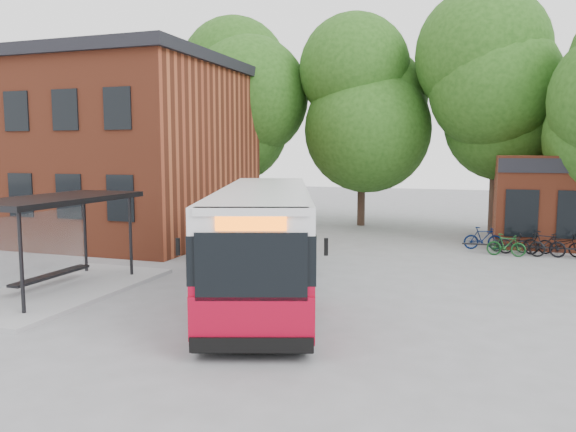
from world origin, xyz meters
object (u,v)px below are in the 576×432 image
(bicycle_6, at_px, (561,244))
(bus_shelter, at_px, (58,245))
(city_bus, at_px, (265,239))
(bicycle_2, at_px, (510,243))
(bicycle_5, at_px, (544,244))
(bicycle_3, at_px, (506,245))
(bicycle_1, at_px, (483,238))
(bicycle_4, at_px, (521,243))

(bicycle_6, bearing_deg, bus_shelter, 147.52)
(city_bus, relative_size, bicycle_2, 8.04)
(bicycle_5, bearing_deg, bicycle_6, -40.56)
(bicycle_3, relative_size, bicycle_6, 0.85)
(city_bus, bearing_deg, bicycle_1, 37.83)
(city_bus, xyz_separation_m, bicycle_2, (7.41, 9.16, -1.15))
(bicycle_5, bearing_deg, bicycle_3, 132.75)
(bicycle_1, xyz_separation_m, bicycle_6, (2.95, -0.54, -0.02))
(bicycle_2, bearing_deg, bicycle_3, 168.70)
(city_bus, height_order, bicycle_3, city_bus)
(bicycle_1, xyz_separation_m, bicycle_5, (2.30, -0.85, 0.02))
(bicycle_5, bearing_deg, city_bus, 158.96)
(city_bus, xyz_separation_m, bicycle_6, (9.32, 8.96, -1.09))
(bus_shelter, bearing_deg, bicycle_2, 41.32)
(bicycle_2, bearing_deg, bicycle_6, -96.66)
(bicycle_2, relative_size, bicycle_4, 0.82)
(bicycle_5, xyz_separation_m, bicycle_6, (0.65, 0.31, -0.04))
(bicycle_2, height_order, bicycle_6, bicycle_6)
(bicycle_6, bearing_deg, bicycle_4, 124.70)
(bicycle_2, bearing_deg, bus_shelter, 130.44)
(city_bus, relative_size, bicycle_4, 6.62)
(city_bus, bearing_deg, bicycle_6, 25.52)
(bicycle_4, bearing_deg, bus_shelter, 146.54)
(bicycle_1, bearing_deg, city_bus, 136.28)
(bus_shelter, xyz_separation_m, bicycle_3, (12.88, 10.49, -1.00))
(bicycle_6, bearing_deg, bicycle_2, 104.72)
(city_bus, xyz_separation_m, bicycle_4, (7.81, 8.58, -1.07))
(city_bus, relative_size, bicycle_1, 7.56)
(bicycle_3, bearing_deg, bicycle_6, -61.73)
(city_bus, xyz_separation_m, bicycle_3, (7.22, 8.17, -1.10))
(bicycle_3, bearing_deg, bicycle_4, -47.19)
(bicycle_1, bearing_deg, bicycle_5, -120.27)
(bicycle_3, bearing_deg, bicycle_1, 39.99)
(bicycle_3, distance_m, bicycle_5, 1.52)
(city_bus, height_order, bicycle_1, city_bus)
(bicycle_6, bearing_deg, bicycle_1, 100.05)
(bicycle_4, relative_size, bicycle_5, 1.10)
(bicycle_2, bearing_deg, bicycle_5, -112.65)
(city_bus, distance_m, bicycle_1, 11.49)
(city_bus, bearing_deg, bicycle_4, 29.32)
(bicycle_3, xyz_separation_m, bicycle_5, (1.44, 0.49, 0.05))
(bus_shelter, relative_size, city_bus, 0.57)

